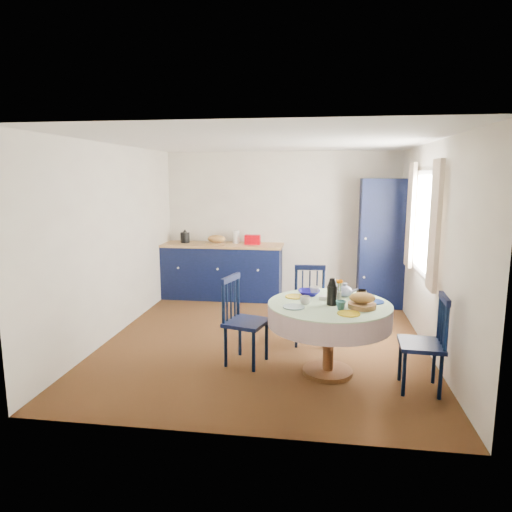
{
  "coord_description": "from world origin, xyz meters",
  "views": [
    {
      "loc": [
        0.67,
        -5.61,
        2.09
      ],
      "look_at": [
        -0.15,
        0.2,
        1.06
      ],
      "focal_mm": 32.0,
      "sensor_mm": 36.0,
      "label": 1
    }
  ],
  "objects_px": {
    "dining_table": "(330,315)",
    "mug_b": "(341,305)",
    "mug_a": "(305,300)",
    "mug_d": "(314,291)",
    "cobalt_bowl": "(309,293)",
    "pantry_cabinet": "(382,243)",
    "chair_far": "(310,304)",
    "chair_right": "(426,342)",
    "mug_c": "(361,294)",
    "kitchen_counter": "(222,270)",
    "chair_left": "(243,320)"
  },
  "relations": [
    {
      "from": "chair_far",
      "to": "mug_a",
      "type": "height_order",
      "value": "chair_far"
    },
    {
      "from": "pantry_cabinet",
      "to": "cobalt_bowl",
      "type": "relative_size",
      "value": 8.45
    },
    {
      "from": "pantry_cabinet",
      "to": "mug_a",
      "type": "distance_m",
      "value": 3.09
    },
    {
      "from": "kitchen_counter",
      "to": "mug_c",
      "type": "bearing_deg",
      "value": -51.07
    },
    {
      "from": "mug_b",
      "to": "cobalt_bowl",
      "type": "xyz_separation_m",
      "value": [
        -0.33,
        0.51,
        -0.02
      ]
    },
    {
      "from": "chair_far",
      "to": "mug_c",
      "type": "bearing_deg",
      "value": -54.46
    },
    {
      "from": "chair_far",
      "to": "mug_d",
      "type": "xyz_separation_m",
      "value": [
        0.06,
        -0.63,
        0.34
      ]
    },
    {
      "from": "mug_a",
      "to": "cobalt_bowl",
      "type": "bearing_deg",
      "value": 85.27
    },
    {
      "from": "mug_b",
      "to": "mug_d",
      "type": "relative_size",
      "value": 0.93
    },
    {
      "from": "pantry_cabinet",
      "to": "mug_a",
      "type": "height_order",
      "value": "pantry_cabinet"
    },
    {
      "from": "pantry_cabinet",
      "to": "chair_far",
      "type": "relative_size",
      "value": 2.12
    },
    {
      "from": "chair_far",
      "to": "chair_right",
      "type": "xyz_separation_m",
      "value": [
        1.15,
        -1.18,
        0.0
      ]
    },
    {
      "from": "chair_left",
      "to": "mug_c",
      "type": "relative_size",
      "value": 8.95
    },
    {
      "from": "mug_a",
      "to": "mug_b",
      "type": "bearing_deg",
      "value": -22.2
    },
    {
      "from": "pantry_cabinet",
      "to": "cobalt_bowl",
      "type": "height_order",
      "value": "pantry_cabinet"
    },
    {
      "from": "chair_far",
      "to": "mug_c",
      "type": "distance_m",
      "value": 0.94
    },
    {
      "from": "mug_a",
      "to": "kitchen_counter",
      "type": "bearing_deg",
      "value": 117.3
    },
    {
      "from": "kitchen_counter",
      "to": "pantry_cabinet",
      "type": "distance_m",
      "value": 2.72
    },
    {
      "from": "pantry_cabinet",
      "to": "dining_table",
      "type": "relative_size",
      "value": 1.59
    },
    {
      "from": "kitchen_counter",
      "to": "mug_d",
      "type": "relative_size",
      "value": 19.68
    },
    {
      "from": "chair_right",
      "to": "chair_far",
      "type": "bearing_deg",
      "value": -132.26
    },
    {
      "from": "chair_right",
      "to": "dining_table",
      "type": "bearing_deg",
      "value": -101.36
    },
    {
      "from": "mug_a",
      "to": "mug_b",
      "type": "xyz_separation_m",
      "value": [
        0.36,
        -0.15,
        0.0
      ]
    },
    {
      "from": "chair_far",
      "to": "cobalt_bowl",
      "type": "distance_m",
      "value": 0.72
    },
    {
      "from": "chair_right",
      "to": "cobalt_bowl",
      "type": "distance_m",
      "value": 1.31
    },
    {
      "from": "chair_far",
      "to": "dining_table",
      "type": "bearing_deg",
      "value": -81.16
    },
    {
      "from": "kitchen_counter",
      "to": "mug_a",
      "type": "distance_m",
      "value": 3.37
    },
    {
      "from": "dining_table",
      "to": "mug_d",
      "type": "xyz_separation_m",
      "value": [
        -0.17,
        0.3,
        0.17
      ]
    },
    {
      "from": "kitchen_counter",
      "to": "chair_left",
      "type": "height_order",
      "value": "kitchen_counter"
    },
    {
      "from": "pantry_cabinet",
      "to": "dining_table",
      "type": "bearing_deg",
      "value": -106.74
    },
    {
      "from": "mug_b",
      "to": "mug_c",
      "type": "relative_size",
      "value": 0.9
    },
    {
      "from": "chair_far",
      "to": "mug_d",
      "type": "bearing_deg",
      "value": -89.7
    },
    {
      "from": "dining_table",
      "to": "mug_c",
      "type": "height_order",
      "value": "dining_table"
    },
    {
      "from": "chair_far",
      "to": "mug_d",
      "type": "relative_size",
      "value": 9.02
    },
    {
      "from": "chair_left",
      "to": "mug_c",
      "type": "height_order",
      "value": "chair_left"
    },
    {
      "from": "dining_table",
      "to": "chair_left",
      "type": "xyz_separation_m",
      "value": [
        -0.96,
        0.17,
        -0.15
      ]
    },
    {
      "from": "cobalt_bowl",
      "to": "mug_b",
      "type": "bearing_deg",
      "value": -57.57
    },
    {
      "from": "mug_c",
      "to": "mug_d",
      "type": "height_order",
      "value": "mug_d"
    },
    {
      "from": "dining_table",
      "to": "mug_a",
      "type": "relative_size",
      "value": 11.76
    },
    {
      "from": "cobalt_bowl",
      "to": "chair_far",
      "type": "bearing_deg",
      "value": 89.78
    },
    {
      "from": "pantry_cabinet",
      "to": "chair_far",
      "type": "bearing_deg",
      "value": -119.96
    },
    {
      "from": "chair_left",
      "to": "mug_b",
      "type": "relative_size",
      "value": 9.95
    },
    {
      "from": "mug_a",
      "to": "mug_d",
      "type": "relative_size",
      "value": 1.02
    },
    {
      "from": "cobalt_bowl",
      "to": "dining_table",
      "type": "bearing_deg",
      "value": -51.86
    },
    {
      "from": "chair_right",
      "to": "mug_c",
      "type": "bearing_deg",
      "value": -127.87
    },
    {
      "from": "chair_left",
      "to": "chair_far",
      "type": "relative_size",
      "value": 1.03
    },
    {
      "from": "dining_table",
      "to": "mug_b",
      "type": "xyz_separation_m",
      "value": [
        0.1,
        -0.22,
        0.17
      ]
    },
    {
      "from": "dining_table",
      "to": "chair_left",
      "type": "height_order",
      "value": "dining_table"
    },
    {
      "from": "kitchen_counter",
      "to": "mug_d",
      "type": "distance_m",
      "value": 3.09
    },
    {
      "from": "dining_table",
      "to": "kitchen_counter",
      "type": "bearing_deg",
      "value": 121.76
    }
  ]
}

